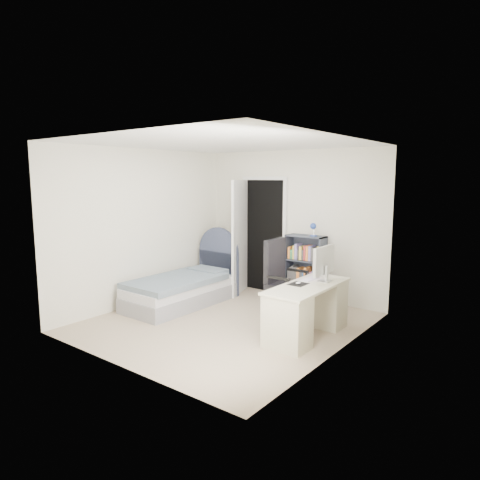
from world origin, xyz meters
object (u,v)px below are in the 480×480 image
Objects in this scene: floor_lamp at (232,256)px; desk at (308,308)px; bookcase at (305,272)px; bed at (184,288)px; office_chair at (283,278)px; nightstand at (223,267)px.

floor_lamp is 1.04× the size of desk.
bookcase is at bearing 120.15° from desk.
bed is 1.83m from office_chair.
bed is at bearing -175.04° from office_chair.
bookcase is (1.59, -0.10, -0.07)m from floor_lamp.
bed is 1.42× the size of bookcase.
nightstand is 2.73m from desk.
bookcase is at bearing -3.68° from floor_lamp.
office_chair is at bearing -31.72° from floor_lamp.
nightstand is 2.18m from office_chair.
bed reaches higher than nightstand.
desk is (2.30, -0.07, 0.11)m from bed.
nightstand is at bearing 179.84° from bookcase.
bookcase reaches higher than nightstand.
office_chair is at bearing -27.68° from nightstand.
floor_lamp is at bearing 36.06° from nightstand.
bookcase reaches higher than desk.
bed is 2.30m from desk.
bookcase is at bearing 101.28° from office_chair.
floor_lamp is 1.22× the size of office_chair.
nightstand is 0.44× the size of bookcase.
floor_lamp is at bearing 176.32° from bookcase.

